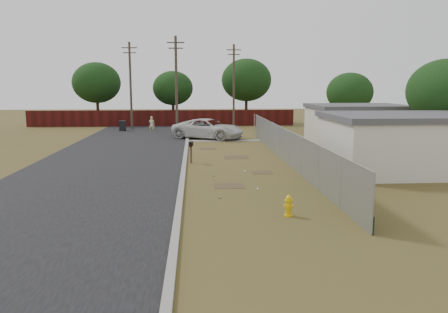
{
  "coord_description": "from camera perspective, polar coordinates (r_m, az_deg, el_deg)",
  "views": [
    {
      "loc": [
        -2.37,
        -24.68,
        4.65
      ],
      "look_at": [
        -0.92,
        -3.22,
        1.1
      ],
      "focal_mm": 35.0,
      "sensor_mm": 36.0,
      "label": 1
    }
  ],
  "objects": [
    {
      "name": "scattered_litter",
      "position": [
        20.89,
        1.31,
        -3.38
      ],
      "size": [
        1.95,
        5.61,
        0.07
      ],
      "color": "silver",
      "rests_on": "ground"
    },
    {
      "name": "privacy_fence",
      "position": [
        49.95,
        -8.05,
        4.98
      ],
      "size": [
        30.0,
        0.12,
        1.8
      ],
      "primitive_type": "cube",
      "color": "#400E0D",
      "rests_on": "ground"
    },
    {
      "name": "ground",
      "position": [
        25.22,
        1.59,
        -1.25
      ],
      "size": [
        120.0,
        120.0,
        0.0
      ],
      "primitive_type": "plane",
      "color": "brown",
      "rests_on": "ground"
    },
    {
      "name": "trash_bin",
      "position": [
        45.61,
        -13.11,
        3.94
      ],
      "size": [
        0.7,
        0.74,
        1.03
      ],
      "color": "black",
      "rests_on": "ground"
    },
    {
      "name": "horizon_trees",
      "position": [
        48.34,
        -0.06,
        9.35
      ],
      "size": [
        33.32,
        31.94,
        7.78
      ],
      "color": "#312416",
      "rests_on": "ground"
    },
    {
      "name": "houses",
      "position": [
        30.47,
        19.52,
        3.02
      ],
      "size": [
        9.3,
        17.24,
        3.1
      ],
      "color": "beige",
      "rests_on": "ground"
    },
    {
      "name": "mailbox",
      "position": [
        26.12,
        -4.33,
        1.39
      ],
      "size": [
        0.29,
        0.57,
        1.31
      ],
      "color": "brown",
      "rests_on": "ground"
    },
    {
      "name": "fire_hydrant",
      "position": [
        15.82,
        8.42,
        -6.42
      ],
      "size": [
        0.37,
        0.38,
        0.8
      ],
      "color": "#DEB50B",
      "rests_on": "ground"
    },
    {
      "name": "utility_poles",
      "position": [
        45.36,
        -5.58,
        9.39
      ],
      "size": [
        12.6,
        8.24,
        9.0
      ],
      "color": "#483C30",
      "rests_on": "ground"
    },
    {
      "name": "chainlink_fence",
      "position": [
        26.57,
        8.11,
        0.94
      ],
      "size": [
        0.1,
        27.06,
        2.02
      ],
      "color": "#919599",
      "rests_on": "ground"
    },
    {
      "name": "pickup_truck",
      "position": [
        37.97,
        -2.05,
        3.64
      ],
      "size": [
        6.83,
        5.43,
        1.73
      ],
      "primitive_type": "imported",
      "rotation": [
        0.0,
        0.0,
        1.09
      ],
      "color": "silver",
      "rests_on": "ground"
    },
    {
      "name": "pedestrian",
      "position": [
        43.13,
        -9.42,
        4.13
      ],
      "size": [
        0.67,
        0.52,
        1.61
      ],
      "primitive_type": "imported",
      "rotation": [
        0.0,
        0.0,
        2.88
      ],
      "color": "beige",
      "rests_on": "ground"
    },
    {
      "name": "street",
      "position": [
        33.35,
        -11.39,
        1.2
      ],
      "size": [
        15.1,
        60.0,
        0.12
      ],
      "color": "black",
      "rests_on": "ground"
    }
  ]
}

